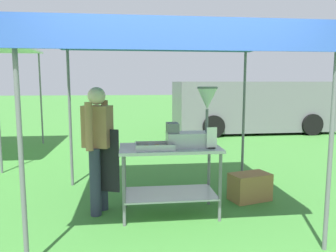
% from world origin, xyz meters
% --- Properties ---
extents(ground_plane, '(70.00, 70.00, 0.00)m').
position_xyz_m(ground_plane, '(0.00, 6.00, 0.00)').
color(ground_plane, '#3D7F33').
extents(stall_canopy, '(3.06, 2.65, 2.22)m').
position_xyz_m(stall_canopy, '(0.04, 1.00, 2.15)').
color(stall_canopy, slate).
rests_on(stall_canopy, ground).
extents(donut_cart, '(1.24, 0.66, 0.87)m').
position_xyz_m(donut_cart, '(0.04, 0.91, 0.64)').
color(donut_cart, '#B7B7BC').
rests_on(donut_cart, ground).
extents(donut_tray, '(0.46, 0.29, 0.07)m').
position_xyz_m(donut_tray, '(-0.15, 0.79, 0.90)').
color(donut_tray, '#B7B7BC').
rests_on(donut_tray, donut_cart).
extents(donut_fryer, '(0.63, 0.28, 0.74)m').
position_xyz_m(donut_fryer, '(0.34, 0.89, 1.15)').
color(donut_fryer, '#B7B7BC').
rests_on(donut_fryer, donut_cart).
extents(menu_sign, '(0.13, 0.05, 0.26)m').
position_xyz_m(menu_sign, '(0.53, 0.73, 0.99)').
color(menu_sign, black).
rests_on(menu_sign, donut_cart).
extents(vendor, '(0.46, 0.53, 1.61)m').
position_xyz_m(vendor, '(-0.85, 1.08, 0.90)').
color(vendor, '#2D3347').
rests_on(vendor, ground).
extents(supply_crate, '(0.62, 0.46, 0.39)m').
position_xyz_m(supply_crate, '(1.24, 1.28, 0.19)').
color(supply_crate, olive).
rests_on(supply_crate, ground).
extents(van_grey, '(5.22, 2.17, 1.69)m').
position_xyz_m(van_grey, '(3.67, 7.60, 0.88)').
color(van_grey, slate).
rests_on(van_grey, ground).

